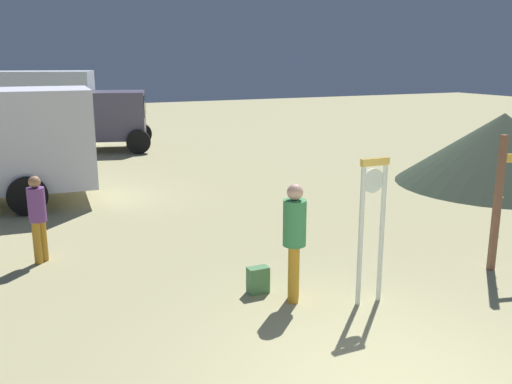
# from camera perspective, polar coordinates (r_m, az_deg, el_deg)

# --- Properties ---
(standing_clock) EXTENTS (0.45, 0.10, 2.17)m
(standing_clock) POSITION_cam_1_polar(r_m,az_deg,el_deg) (8.10, 11.83, -2.57)
(standing_clock) COLOR white
(standing_clock) RESTS_ON ground_plane
(person_near_clock) EXTENTS (0.34, 0.34, 1.78)m
(person_near_clock) POSITION_cam_1_polar(r_m,az_deg,el_deg) (8.12, 3.96, -4.59)
(person_near_clock) COLOR gold
(person_near_clock) RESTS_ON ground_plane
(backpack) EXTENTS (0.32, 0.23, 0.41)m
(backpack) POSITION_cam_1_polar(r_m,az_deg,el_deg) (8.63, 0.19, -9.03)
(backpack) COLOR #4F8752
(backpack) RESTS_ON ground_plane
(person_distant) EXTENTS (0.30, 0.30, 1.56)m
(person_distant) POSITION_cam_1_polar(r_m,az_deg,el_deg) (10.37, -21.53, -2.18)
(person_distant) COLOR #C48727
(person_distant) RESTS_ON ground_plane
(box_truck_far) EXTENTS (7.58, 4.19, 3.04)m
(box_truck_far) POSITION_cam_1_polar(r_m,az_deg,el_deg) (22.78, -20.93, 8.00)
(box_truck_far) COLOR silver
(box_truck_far) RESTS_ON ground_plane
(dome_tent) EXTENTS (5.76, 5.76, 2.03)m
(dome_tent) POSITION_cam_1_polar(r_m,az_deg,el_deg) (17.15, 23.91, 4.05)
(dome_tent) COLOR #2E3B2B
(dome_tent) RESTS_ON ground_plane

